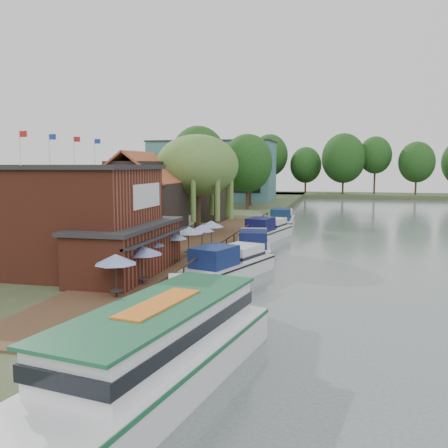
% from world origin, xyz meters
% --- Properties ---
extents(ground, '(260.00, 260.00, 0.00)m').
position_xyz_m(ground, '(0.00, 0.00, 0.00)').
color(ground, '#4A5655').
rests_on(ground, ground).
extents(land_bank, '(50.00, 140.00, 1.00)m').
position_xyz_m(land_bank, '(-30.00, 35.00, 0.50)').
color(land_bank, '#384728').
rests_on(land_bank, ground).
extents(quay_deck, '(6.00, 50.00, 0.10)m').
position_xyz_m(quay_deck, '(-8.00, 10.00, 1.05)').
color(quay_deck, '#47301E').
rests_on(quay_deck, land_bank).
extents(quay_rail, '(0.20, 49.00, 1.00)m').
position_xyz_m(quay_rail, '(-5.30, 10.50, 1.50)').
color(quay_rail, black).
rests_on(quay_rail, land_bank).
extents(pub, '(20.00, 11.00, 7.30)m').
position_xyz_m(pub, '(-14.00, -1.00, 4.65)').
color(pub, maroon).
rests_on(pub, land_bank).
extents(hotel_block, '(25.40, 12.40, 12.30)m').
position_xyz_m(hotel_block, '(-22.00, 70.00, 7.15)').
color(hotel_block, '#38666B').
rests_on(hotel_block, land_bank).
extents(cottage_a, '(8.60, 7.60, 8.50)m').
position_xyz_m(cottage_a, '(-15.00, 14.00, 5.25)').
color(cottage_a, black).
rests_on(cottage_a, land_bank).
extents(cottage_b, '(9.60, 8.60, 8.50)m').
position_xyz_m(cottage_b, '(-18.00, 24.00, 5.25)').
color(cottage_b, beige).
rests_on(cottage_b, land_bank).
extents(cottage_c, '(7.60, 7.60, 8.50)m').
position_xyz_m(cottage_c, '(-14.00, 33.00, 5.25)').
color(cottage_c, black).
rests_on(cottage_c, land_bank).
extents(willow, '(8.60, 8.60, 10.43)m').
position_xyz_m(willow, '(-10.50, 19.00, 6.21)').
color(willow, '#476B2D').
rests_on(willow, land_bank).
extents(umbrella_0, '(2.30, 2.30, 2.38)m').
position_xyz_m(umbrella_0, '(-7.59, -6.75, 2.29)').
color(umbrella_0, '#1B4D99').
rests_on(umbrella_0, quay_deck).
extents(umbrella_1, '(2.44, 2.44, 2.38)m').
position_xyz_m(umbrella_1, '(-7.34, -3.67, 2.29)').
color(umbrella_1, navy).
rests_on(umbrella_1, quay_deck).
extents(umbrella_2, '(2.17, 2.17, 2.38)m').
position_xyz_m(umbrella_2, '(-8.16, -0.59, 2.29)').
color(umbrella_2, navy).
rests_on(umbrella_2, quay_deck).
extents(umbrella_3, '(2.07, 2.07, 2.38)m').
position_xyz_m(umbrella_3, '(-7.62, 2.77, 2.29)').
color(umbrella_3, navy).
rests_on(umbrella_3, quay_deck).
extents(umbrella_4, '(2.35, 2.35, 2.38)m').
position_xyz_m(umbrella_4, '(-7.39, 5.78, 2.29)').
color(umbrella_4, navy).
rests_on(umbrella_4, quay_deck).
extents(umbrella_5, '(2.04, 2.04, 2.38)m').
position_xyz_m(umbrella_5, '(-6.74, 7.36, 2.29)').
color(umbrella_5, '#1F1A94').
rests_on(umbrella_5, quay_deck).
extents(umbrella_6, '(2.21, 2.21, 2.38)m').
position_xyz_m(umbrella_6, '(-6.71, 10.27, 2.29)').
color(umbrella_6, navy).
rests_on(umbrella_6, quay_deck).
extents(cruiser_0, '(6.67, 11.17, 2.61)m').
position_xyz_m(cruiser_0, '(-2.89, -7.97, 1.30)').
color(cruiser_0, white).
rests_on(cruiser_0, ground).
extents(cruiser_1, '(6.51, 11.03, 2.57)m').
position_xyz_m(cruiser_1, '(-3.77, 4.09, 1.28)').
color(cruiser_1, silver).
rests_on(cruiser_1, ground).
extents(cruiser_2, '(5.04, 10.96, 2.58)m').
position_xyz_m(cruiser_2, '(-3.51, 13.10, 1.29)').
color(cruiser_2, white).
rests_on(cruiser_2, ground).
extents(cruiser_3, '(5.58, 11.00, 2.57)m').
position_xyz_m(cruiser_3, '(-3.86, 23.91, 1.29)').
color(cruiser_3, silver).
rests_on(cruiser_3, ground).
extents(cruiser_4, '(4.15, 11.08, 2.68)m').
position_xyz_m(cruiser_4, '(-3.48, 34.80, 1.34)').
color(cruiser_4, white).
rests_on(cruiser_4, ground).
extents(tour_boat, '(6.76, 15.37, 3.25)m').
position_xyz_m(tour_boat, '(-2.41, -15.04, 1.62)').
color(tour_boat, silver).
rests_on(tour_boat, ground).
extents(swan, '(0.44, 0.44, 0.44)m').
position_xyz_m(swan, '(-2.33, -9.59, 0.22)').
color(swan, white).
rests_on(swan, ground).
extents(bank_tree_0, '(8.62, 8.62, 13.22)m').
position_xyz_m(bank_tree_0, '(-17.21, 42.62, 7.61)').
color(bank_tree_0, '#143811').
rests_on(bank_tree_0, land_bank).
extents(bank_tree_1, '(8.23, 8.23, 12.33)m').
position_xyz_m(bank_tree_1, '(-10.88, 49.54, 7.16)').
color(bank_tree_1, '#143811').
rests_on(bank_tree_1, land_bank).
extents(bank_tree_2, '(7.54, 7.54, 12.70)m').
position_xyz_m(bank_tree_2, '(-11.79, 57.22, 7.35)').
color(bank_tree_2, '#143811').
rests_on(bank_tree_2, land_bank).
extents(bank_tree_3, '(6.84, 6.84, 13.70)m').
position_xyz_m(bank_tree_3, '(-15.54, 79.44, 7.85)').
color(bank_tree_3, '#143811').
rests_on(bank_tree_3, land_bank).
extents(bank_tree_4, '(6.33, 6.33, 13.32)m').
position_xyz_m(bank_tree_4, '(-18.62, 87.38, 7.66)').
color(bank_tree_4, '#143811').
rests_on(bank_tree_4, land_bank).
extents(bank_tree_5, '(6.03, 6.03, 12.41)m').
position_xyz_m(bank_tree_5, '(-16.19, 93.13, 7.20)').
color(bank_tree_5, '#143811').
rests_on(bank_tree_5, land_bank).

